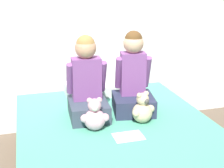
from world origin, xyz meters
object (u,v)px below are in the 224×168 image
(child_on_left, at_px, (87,85))
(pillow_at_headboard, at_px, (96,89))
(bed, at_px, (119,153))
(sign_card, at_px, (128,136))
(child_on_right, at_px, (133,81))
(teddy_bear_held_by_left_child, at_px, (95,116))
(teddy_bear_held_by_right_child, at_px, (142,110))

(child_on_left, xyz_separation_m, pillow_at_headboard, (0.18, 0.48, -0.20))
(bed, bearing_deg, sign_card, -84.00)
(child_on_right, relative_size, sign_card, 3.21)
(child_on_left, relative_size, child_on_right, 0.97)
(bed, height_order, teddy_bear_held_by_left_child, teddy_bear_held_by_left_child)
(teddy_bear_held_by_left_child, bearing_deg, child_on_right, 42.89)
(pillow_at_headboard, bearing_deg, teddy_bear_held_by_left_child, -103.94)
(sign_card, bearing_deg, child_on_left, 114.32)
(child_on_left, relative_size, sign_card, 3.13)
(bed, height_order, child_on_left, child_on_left)
(child_on_right, height_order, sign_card, child_on_right)
(child_on_left, relative_size, pillow_at_headboard, 1.12)
(sign_card, bearing_deg, child_on_right, 66.98)
(teddy_bear_held_by_left_child, distance_m, sign_card, 0.29)
(bed, height_order, child_on_right, child_on_right)
(pillow_at_headboard, bearing_deg, teddy_bear_held_by_right_child, -74.51)
(teddy_bear_held_by_left_child, xyz_separation_m, sign_card, (0.20, -0.18, -0.10))
(teddy_bear_held_by_right_child, relative_size, pillow_at_headboard, 0.43)
(teddy_bear_held_by_right_child, distance_m, sign_card, 0.29)
(bed, distance_m, child_on_left, 0.59)
(pillow_at_headboard, bearing_deg, child_on_right, -67.15)
(child_on_right, bearing_deg, bed, -116.77)
(teddy_bear_held_by_right_child, bearing_deg, child_on_left, 127.11)
(child_on_left, xyz_separation_m, teddy_bear_held_by_right_child, (0.38, -0.24, -0.15))
(child_on_left, bearing_deg, bed, -53.64)
(teddy_bear_held_by_right_child, xyz_separation_m, pillow_at_headboard, (-0.20, 0.72, -0.05))
(child_on_right, xyz_separation_m, teddy_bear_held_by_right_child, (-0.00, -0.24, -0.16))
(teddy_bear_held_by_left_child, height_order, pillow_at_headboard, teddy_bear_held_by_left_child)
(teddy_bear_held_by_left_child, relative_size, pillow_at_headboard, 0.43)
(teddy_bear_held_by_left_child, relative_size, teddy_bear_held_by_right_child, 1.01)
(teddy_bear_held_by_left_child, bearing_deg, bed, 5.63)
(bed, bearing_deg, child_on_left, 123.43)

